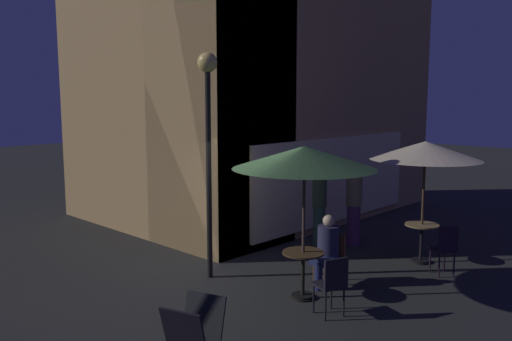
{
  "coord_description": "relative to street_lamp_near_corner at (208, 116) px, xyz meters",
  "views": [
    {
      "loc": [
        -5.94,
        -6.36,
        3.28
      ],
      "look_at": [
        0.58,
        -0.15,
        2.02
      ],
      "focal_mm": 36.61,
      "sensor_mm": 36.0,
      "label": 1
    }
  ],
  "objects": [
    {
      "name": "menu_sandwich_board",
      "position": [
        -2.35,
        -2.39,
        -2.5
      ],
      "size": [
        0.78,
        0.72,
        0.87
      ],
      "rotation": [
        0.0,
        0.0,
        0.31
      ],
      "color": "black",
      "rests_on": "ground"
    },
    {
      "name": "patio_umbrella_1",
      "position": [
        0.39,
        -1.87,
        -0.63
      ],
      "size": [
        2.32,
        2.32,
        2.52
      ],
      "color": "black",
      "rests_on": "ground"
    },
    {
      "name": "ground_plane",
      "position": [
        -0.16,
        -0.62,
        -2.95
      ],
      "size": [
        60.0,
        60.0,
        0.0
      ],
      "primitive_type": "plane",
      "color": "#272826"
    },
    {
      "name": "patio_umbrella_0",
      "position": [
        3.5,
        -2.4,
        -0.71
      ],
      "size": [
        2.14,
        2.14,
        2.44
      ],
      "color": "black",
      "rests_on": "ground"
    },
    {
      "name": "cafe_table_1",
      "position": [
        0.39,
        -1.87,
        -2.4
      ],
      "size": [
        0.69,
        0.69,
        0.79
      ],
      "color": "black",
      "rests_on": "ground"
    },
    {
      "name": "patron_standing_1",
      "position": [
        3.63,
        -0.72,
        -2.08
      ],
      "size": [
        0.35,
        0.35,
        1.74
      ],
      "rotation": [
        0.0,
        0.0,
        3.1
      ],
      "color": "#58305C",
      "rests_on": "ground"
    },
    {
      "name": "cafe_building",
      "position": [
        3.72,
        2.51,
        1.9
      ],
      "size": [
        8.85,
        6.52,
        9.71
      ],
      "color": "tan",
      "rests_on": "ground"
    },
    {
      "name": "street_lamp_near_corner",
      "position": [
        0.0,
        0.0,
        0.0
      ],
      "size": [
        0.35,
        0.35,
        4.06
      ],
      "color": "black",
      "rests_on": "ground"
    },
    {
      "name": "cafe_table_0",
      "position": [
        3.5,
        -2.4,
        -2.41
      ],
      "size": [
        0.66,
        0.66,
        0.78
      ],
      "color": "black",
      "rests_on": "ground"
    },
    {
      "name": "cafe_chair_2",
      "position": [
        1.24,
        -1.81,
        -2.39
      ],
      "size": [
        0.47,
        0.47,
        0.91
      ],
      "rotation": [
        0.0,
        0.0,
        -3.07
      ],
      "color": "brown",
      "rests_on": "ground"
    },
    {
      "name": "patron_seated_0",
      "position": [
        1.1,
        -1.82,
        -2.23
      ],
      "size": [
        0.56,
        0.4,
        1.27
      ],
      "rotation": [
        0.0,
        0.0,
        -3.07
      ],
      "color": "navy",
      "rests_on": "ground"
    },
    {
      "name": "patron_standing_2",
      "position": [
        2.64,
        -0.51,
        -2.02
      ],
      "size": [
        0.3,
        0.3,
        1.82
      ],
      "rotation": [
        0.0,
        0.0,
        2.34
      ],
      "color": "#2D493B",
      "rests_on": "ground"
    },
    {
      "name": "cafe_chair_0",
      "position": [
        3.04,
        -3.09,
        -2.37
      ],
      "size": [
        0.53,
        0.53,
        0.96
      ],
      "rotation": [
        0.0,
        0.0,
        0.99
      ],
      "color": "black",
      "rests_on": "ground"
    },
    {
      "name": "cafe_chair_1",
      "position": [
        0.1,
        -2.65,
        -2.39
      ],
      "size": [
        0.52,
        0.52,
        0.93
      ],
      "rotation": [
        0.0,
        0.0,
        1.22
      ],
      "color": "black",
      "rests_on": "ground"
    }
  ]
}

